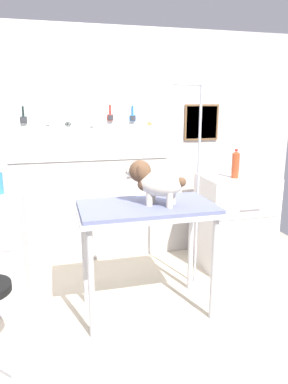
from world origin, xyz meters
The scene contains 7 objects.
ground centered at (0.00, 0.00, -0.02)m, with size 4.40×4.00×0.04m, color beige.
rear_wall_panel centered at (0.00, 1.28, 1.16)m, with size 4.00×0.11×2.30m.
grooming_table centered at (0.08, 0.21, 0.78)m, with size 1.03×0.58×0.87m.
grooming_arm centered at (0.61, 0.52, 0.82)m, with size 0.30×0.11×1.75m.
dog centered at (0.14, 0.20, 1.04)m, with size 0.43×0.34×0.33m.
cabinet_right centered at (1.15, 0.81, 0.46)m, with size 0.68×0.54×0.91m.
soda_bottle centered at (1.09, 0.74, 1.04)m, with size 0.07×0.07×0.27m.
Camera 1 is at (-0.57, -2.23, 1.60)m, focal length 33.25 mm.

